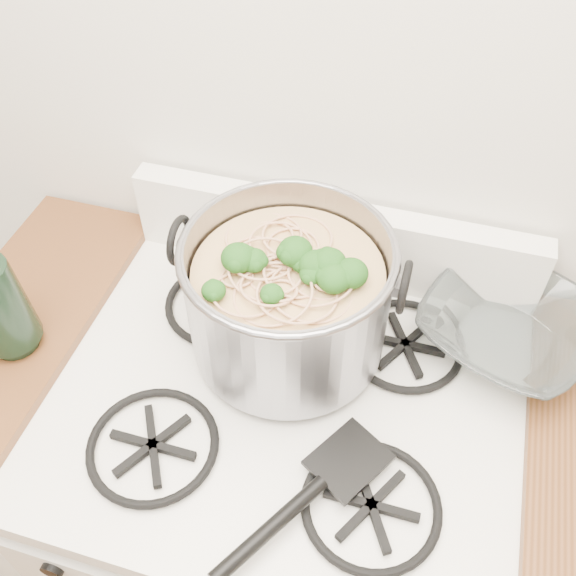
# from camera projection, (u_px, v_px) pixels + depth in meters

# --- Properties ---
(gas_range) EXTENTS (0.76, 0.66, 0.92)m
(gas_range) POSITION_uv_depth(u_px,v_px,m) (287.00, 513.00, 1.40)
(gas_range) COLOR white
(gas_range) RESTS_ON ground
(counter_left) EXTENTS (0.25, 0.65, 0.92)m
(counter_left) POSITION_uv_depth(u_px,v_px,m) (77.00, 448.00, 1.48)
(counter_left) COLOR silver
(counter_left) RESTS_ON ground
(stock_pot) EXTENTS (0.37, 0.34, 0.23)m
(stock_pot) POSITION_uv_depth(u_px,v_px,m) (288.00, 299.00, 1.03)
(stock_pot) COLOR gray
(stock_pot) RESTS_ON gas_range
(spatula) EXTENTS (0.41, 0.42, 0.02)m
(spatula) POSITION_uv_depth(u_px,v_px,m) (349.00, 458.00, 0.94)
(spatula) COLOR black
(spatula) RESTS_ON gas_range
(glass_bowl) EXTENTS (0.15, 0.15, 0.03)m
(glass_bowl) POSITION_uv_depth(u_px,v_px,m) (505.00, 335.00, 1.09)
(glass_bowl) COLOR white
(glass_bowl) RESTS_ON gas_range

